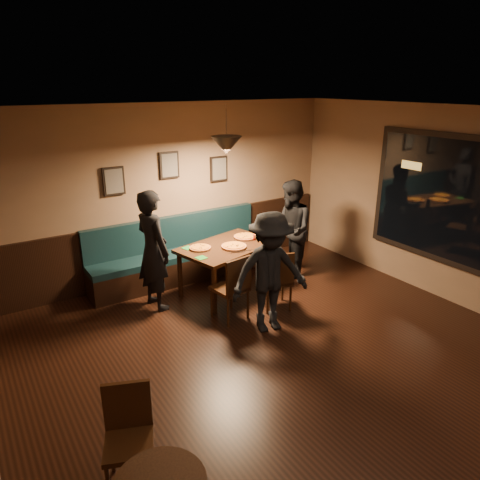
{
  "coord_description": "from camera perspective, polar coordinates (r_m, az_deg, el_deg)",
  "views": [
    {
      "loc": [
        -2.86,
        -2.98,
        3.08
      ],
      "look_at": [
        0.4,
        2.04,
        0.95
      ],
      "focal_mm": 33.27,
      "sensor_mm": 36.0,
      "label": 1
    }
  ],
  "objects": [
    {
      "name": "napkin_b",
      "position": [
        6.24,
        -4.99,
        -2.29
      ],
      "size": [
        0.15,
        0.15,
        0.01
      ],
      "primitive_type": "cube",
      "rotation": [
        0.0,
        0.0,
        0.11
      ],
      "color": "#1F7621",
      "rests_on": "dining_table"
    },
    {
      "name": "chair_near_left",
      "position": [
        6.04,
        -1.34,
        -6.02
      ],
      "size": [
        0.47,
        0.47,
        0.93
      ],
      "primitive_type": null,
      "rotation": [
        0.0,
        0.0,
        0.14
      ],
      "color": "black",
      "rests_on": "floor"
    },
    {
      "name": "floor",
      "position": [
        5.16,
        9.09,
        -17.4
      ],
      "size": [
        7.0,
        7.0,
        0.0
      ],
      "primitive_type": "plane",
      "color": "black",
      "rests_on": "ground"
    },
    {
      "name": "diner_front",
      "position": [
        5.66,
        3.88,
        -4.22
      ],
      "size": [
        1.14,
        0.8,
        1.6
      ],
      "primitive_type": "imported",
      "rotation": [
        0.0,
        0.0,
        -0.21
      ],
      "color": "black",
      "rests_on": "floor"
    },
    {
      "name": "cutlery_set",
      "position": [
        6.44,
        0.13,
        -1.5
      ],
      "size": [
        0.21,
        0.08,
        0.0
      ],
      "primitive_type": "cube",
      "rotation": [
        0.0,
        0.0,
        1.27
      ],
      "color": "silver",
      "rests_on": "dining_table"
    },
    {
      "name": "window_glass",
      "position": [
        6.94,
        25.34,
        4.54
      ],
      "size": [
        0.0,
        2.4,
        2.4
      ],
      "primitive_type": "plane",
      "rotation": [
        1.57,
        0.0,
        -1.57
      ],
      "color": "black",
      "rests_on": "wall_right"
    },
    {
      "name": "pizza_b",
      "position": [
        6.59,
        -0.78,
        -0.8
      ],
      "size": [
        0.41,
        0.41,
        0.04
      ],
      "primitive_type": "cylinder",
      "rotation": [
        0.0,
        0.0,
        -0.09
      ],
      "color": "orange",
      "rests_on": "dining_table"
    },
    {
      "name": "pizza_c",
      "position": [
        7.01,
        0.66,
        0.44
      ],
      "size": [
        0.43,
        0.43,
        0.04
      ],
      "primitive_type": "cylinder",
      "rotation": [
        0.0,
        0.0,
        0.25
      ],
      "color": "#BF8724",
      "rests_on": "dining_table"
    },
    {
      "name": "tabasco_bottle",
      "position": [
        6.89,
        1.82,
        0.39
      ],
      "size": [
        0.03,
        0.03,
        0.11
      ],
      "primitive_type": "cylinder",
      "rotation": [
        0.0,
        0.0,
        -0.4
      ],
      "color": "#880704",
      "rests_on": "dining_table"
    },
    {
      "name": "window_frame",
      "position": [
        6.97,
        25.48,
        4.56
      ],
      "size": [
        0.06,
        2.56,
        1.86
      ],
      "primitive_type": "cube",
      "color": "black",
      "rests_on": "wall_right"
    },
    {
      "name": "picture_right",
      "position": [
        7.59,
        -2.75,
        9.11
      ],
      "size": [
        0.32,
        0.04,
        0.42
      ],
      "primitive_type": "cube",
      "color": "black",
      "rests_on": "wall_back"
    },
    {
      "name": "pizza_a",
      "position": [
        6.57,
        -5.13,
        -0.99
      ],
      "size": [
        0.38,
        0.38,
        0.04
      ],
      "primitive_type": "cylinder",
      "rotation": [
        0.0,
        0.0,
        -0.22
      ],
      "color": "#CA5C26",
      "rests_on": "dining_table"
    },
    {
      "name": "wainscot",
      "position": [
        7.51,
        -8.53,
        -0.71
      ],
      "size": [
        5.88,
        0.06,
        1.0
      ],
      "primitive_type": "cube",
      "color": "black",
      "rests_on": "ground"
    },
    {
      "name": "picture_left",
      "position": [
        6.88,
        -15.89,
        7.28
      ],
      "size": [
        0.32,
        0.04,
        0.42
      ],
      "primitive_type": "cube",
      "color": "black",
      "rests_on": "wall_back"
    },
    {
      "name": "wall_back",
      "position": [
        7.28,
        -8.98,
        6.02
      ],
      "size": [
        6.0,
        0.0,
        6.0
      ],
      "primitive_type": "plane",
      "rotation": [
        1.57,
        0.0,
        0.0
      ],
      "color": "#8C704F",
      "rests_on": "ground"
    },
    {
      "name": "soda_glass",
      "position": [
        6.77,
        4.38,
        0.22
      ],
      "size": [
        0.09,
        0.09,
        0.16
      ],
      "primitive_type": "cylinder",
      "rotation": [
        0.0,
        0.0,
        -0.28
      ],
      "color": "black",
      "rests_on": "dining_table"
    },
    {
      "name": "ceiling",
      "position": [
        4.14,
        11.22,
        15.34
      ],
      "size": [
        7.0,
        7.0,
        0.0
      ],
      "primitive_type": "plane",
      "rotation": [
        3.14,
        0.0,
        0.0
      ],
      "color": "silver",
      "rests_on": "ground"
    },
    {
      "name": "picture_center",
      "position": [
        7.16,
        -9.07,
        9.47
      ],
      "size": [
        0.32,
        0.04,
        0.42
      ],
      "primitive_type": "cube",
      "color": "black",
      "rests_on": "wall_back"
    },
    {
      "name": "napkin_a",
      "position": [
        6.62,
        -6.71,
        -1.01
      ],
      "size": [
        0.18,
        0.18,
        0.01
      ],
      "primitive_type": "cube",
      "rotation": [
        0.0,
        0.0,
        0.26
      ],
      "color": "#1E732B",
      "rests_on": "dining_table"
    },
    {
      "name": "chair_near_right",
      "position": [
        6.35,
        4.61,
        -4.98
      ],
      "size": [
        0.5,
        0.5,
        0.89
      ],
      "primitive_type": null,
      "rotation": [
        0.0,
        0.0,
        -0.33
      ],
      "color": "black",
      "rests_on": "floor"
    },
    {
      "name": "diner_right",
      "position": [
        7.29,
        6.51,
        1.33
      ],
      "size": [
        0.88,
        0.97,
        1.62
      ],
      "primitive_type": "imported",
      "rotation": [
        0.0,
        0.0,
        -1.99
      ],
      "color": "black",
      "rests_on": "floor"
    },
    {
      "name": "cafe_chair_far",
      "position": [
        3.91,
        -14.08,
        -23.85
      ],
      "size": [
        0.5,
        0.5,
        0.86
      ],
      "primitive_type": null,
      "rotation": [
        0.0,
        0.0,
        2.75
      ],
      "color": "black",
      "rests_on": "floor"
    },
    {
      "name": "diner_left",
      "position": [
        6.32,
        -11.07,
        -1.31
      ],
      "size": [
        0.51,
        0.69,
        1.73
      ],
      "primitive_type": "imported",
      "rotation": [
        0.0,
        0.0,
        1.73
      ],
      "color": "black",
      "rests_on": "floor"
    },
    {
      "name": "pendant_lamp",
      "position": [
        6.33,
        -1.76,
        12.06
      ],
      "size": [
        0.44,
        0.44,
        0.25
      ],
      "primitive_type": "cone",
      "rotation": [
        3.14,
        0.0,
        0.0
      ],
      "color": "black",
      "rests_on": "ceiling"
    },
    {
      "name": "booth_bench",
      "position": [
        7.28,
        -7.63,
        -1.33
      ],
      "size": [
        3.0,
        0.6,
        1.0
      ],
      "primitive_type": null,
      "color": "#0F232D",
      "rests_on": "ground"
    },
    {
      "name": "dining_table",
      "position": [
        6.84,
        -1.6,
        -3.67
      ],
      "size": [
        1.59,
        1.21,
        0.76
      ],
      "primitive_type": "cube",
      "rotation": [
        0.0,
        0.0,
        0.23
      ],
      "color": "#33180E",
      "rests_on": "floor"
    }
  ]
}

